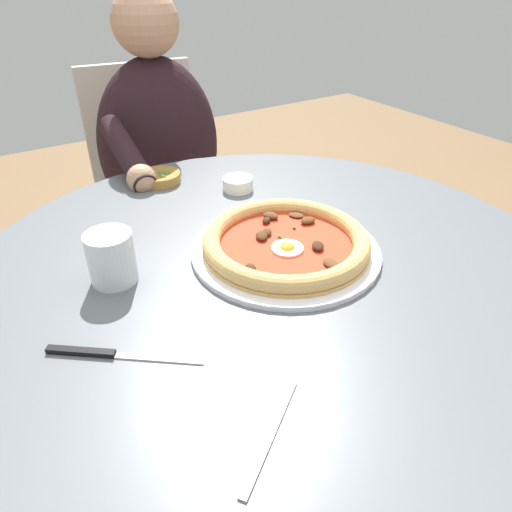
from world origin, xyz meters
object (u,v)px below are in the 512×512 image
Objects in this scene: cafe_chair_diner at (154,180)px; ramekin_capers at (238,183)px; olive_pan at (160,177)px; pizza_on_plate at (286,244)px; water_glass at (112,260)px; dining_table at (270,309)px; diner_person at (167,211)px; steak_knife at (102,353)px; fork_utensil at (270,434)px.

ramekin_capers is at bearing -0.30° from cafe_chair_diner.
cafe_chair_diner reaches higher than olive_pan.
water_glass is (-0.09, -0.29, 0.02)m from pizza_on_plate.
ramekin_capers is 0.60m from cafe_chair_diner.
olive_pan is (-0.43, -0.02, 0.11)m from dining_table.
cafe_chair_diner is (-0.86, 0.11, -0.08)m from dining_table.
water_glass reaches higher than olive_pan.
diner_person is at bearing -8.22° from cafe_chair_diner.
dining_table is 0.34m from steak_knife.
water_glass is 0.63× the size of fork_utensil.
ramekin_capers reaches higher than dining_table.
water_glass is at bearing -173.10° from fork_utensil.
dining_table is at bearing -7.54° from cafe_chair_diner.
olive_pan is 0.10× the size of diner_person.
water_glass is 0.10× the size of cafe_chair_diner.
ramekin_capers is (-0.35, 0.43, 0.01)m from steak_knife.
water_glass reaches higher than dining_table.
diner_person is at bearing -177.60° from ramekin_capers.
water_glass is 0.40m from ramekin_capers.
olive_pan is at bearing -170.96° from pizza_on_plate.
olive_pan is (-0.33, 0.22, -0.03)m from water_glass.
steak_knife is 1.27× the size of fork_utensil.
water_glass reaches higher than ramekin_capers.
ramekin_capers is at bearing 129.68° from steak_knife.
ramekin_capers is (-0.30, 0.11, 0.11)m from dining_table.
steak_knife is at bearing -152.03° from fork_utensil.
ramekin_capers is (-0.28, 0.07, -0.00)m from pizza_on_plate.
olive_pan is 0.13× the size of cafe_chair_diner.
ramekin_capers is at bearing 159.53° from dining_table.
olive_pan is at bearing -17.70° from cafe_chair_diner.
diner_person reaches higher than pizza_on_plate.
dining_table is at bearing 2.96° from olive_pan.
fork_utensil is at bearing -34.57° from dining_table.
dining_table is at bearing 145.43° from fork_utensil.
fork_utensil is at bearing 6.90° from water_glass.
steak_knife is 1.53× the size of olive_pan.
steak_knife is at bearing -79.67° from dining_table.
pizza_on_plate reaches higher than dining_table.
fork_utensil is (0.30, -0.24, -0.02)m from pizza_on_plate.
water_glass is (-0.10, -0.24, 0.14)m from dining_table.
diner_person is (-0.77, 0.41, -0.23)m from steak_knife.
steak_knife is 0.57m from olive_pan.
diner_person reaches higher than water_glass.
diner_person is (-0.61, 0.34, -0.27)m from water_glass.
olive_pan is at bearing -177.04° from dining_table.
steak_knife is (0.16, -0.07, -0.04)m from water_glass.
pizza_on_plate is (-0.02, 0.04, 0.12)m from dining_table.
pizza_on_plate is at bearing -4.05° from diner_person.
steak_knife is 0.26m from fork_utensil.
water_glass is at bearing -106.58° from pizza_on_plate.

